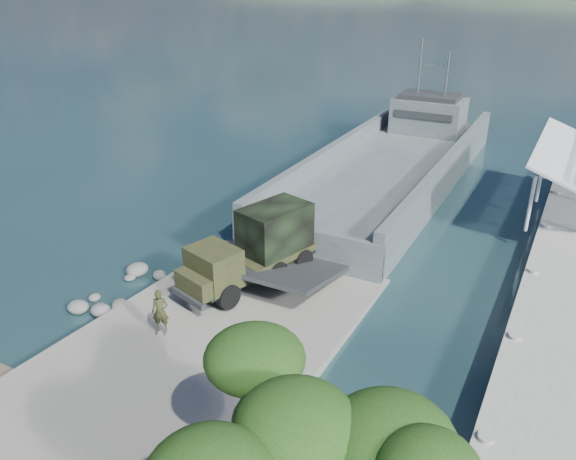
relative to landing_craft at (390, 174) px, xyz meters
name	(u,v)px	position (x,y,z in m)	size (l,w,h in m)	color
ground	(219,336)	(-0.25, -21.68, -0.83)	(1400.00, 1400.00, 0.00)	#1B3C42
boat_ramp	(205,343)	(-0.25, -22.68, -0.58)	(10.00, 18.00, 0.50)	gray
shoreline_rocks	(120,295)	(-6.45, -21.18, -0.83)	(3.20, 5.60, 0.90)	#5C5C59
landing_craft	(390,174)	(0.00, 0.00, 0.00)	(8.99, 34.38, 10.18)	#4C555A
military_truck	(256,247)	(-0.94, -17.37, 1.40)	(4.25, 7.82, 3.48)	black
soldier	(161,319)	(-1.77, -23.47, 0.60)	(0.69, 0.45, 1.88)	#23311B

